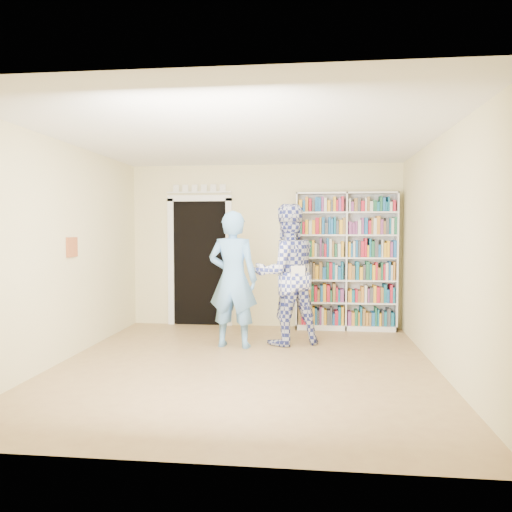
# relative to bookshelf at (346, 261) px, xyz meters

# --- Properties ---
(floor) EXTENTS (5.00, 5.00, 0.00)m
(floor) POSITION_rel_bookshelf_xyz_m (-1.34, -2.34, -1.12)
(floor) COLOR #956F48
(floor) RESTS_ON ground
(ceiling) EXTENTS (5.00, 5.00, 0.00)m
(ceiling) POSITION_rel_bookshelf_xyz_m (-1.34, -2.34, 1.58)
(ceiling) COLOR white
(ceiling) RESTS_ON wall_back
(wall_back) EXTENTS (4.50, 0.00, 4.50)m
(wall_back) POSITION_rel_bookshelf_xyz_m (-1.34, 0.16, 0.23)
(wall_back) COLOR beige
(wall_back) RESTS_ON floor
(wall_left) EXTENTS (0.00, 5.00, 5.00)m
(wall_left) POSITION_rel_bookshelf_xyz_m (-3.59, -2.34, 0.23)
(wall_left) COLOR beige
(wall_left) RESTS_ON floor
(wall_right) EXTENTS (0.00, 5.00, 5.00)m
(wall_right) POSITION_rel_bookshelf_xyz_m (0.91, -2.34, 0.23)
(wall_right) COLOR beige
(wall_right) RESTS_ON floor
(bookshelf) EXTENTS (1.61, 0.30, 2.22)m
(bookshelf) POSITION_rel_bookshelf_xyz_m (0.00, 0.00, 0.00)
(bookshelf) COLOR white
(bookshelf) RESTS_ON floor
(doorway) EXTENTS (1.10, 0.08, 2.43)m
(doorway) POSITION_rel_bookshelf_xyz_m (-2.44, 0.13, 0.06)
(doorway) COLOR black
(doorway) RESTS_ON floor
(wall_art) EXTENTS (0.03, 0.25, 0.25)m
(wall_art) POSITION_rel_bookshelf_xyz_m (-3.57, -2.14, 0.28)
(wall_art) COLOR brown
(wall_art) RESTS_ON wall_left
(man_blue) EXTENTS (0.73, 0.52, 1.88)m
(man_blue) POSITION_rel_bookshelf_xyz_m (-1.63, -1.39, -0.18)
(man_blue) COLOR #64A1DF
(man_blue) RESTS_ON floor
(man_plaid) EXTENTS (1.18, 1.08, 1.98)m
(man_plaid) POSITION_rel_bookshelf_xyz_m (-0.90, -1.14, -0.13)
(man_plaid) COLOR navy
(man_plaid) RESTS_ON floor
(paper_sheet) EXTENTS (0.19, 0.10, 0.29)m
(paper_sheet) POSITION_rel_bookshelf_xyz_m (-0.73, -1.40, -0.13)
(paper_sheet) COLOR white
(paper_sheet) RESTS_ON man_plaid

